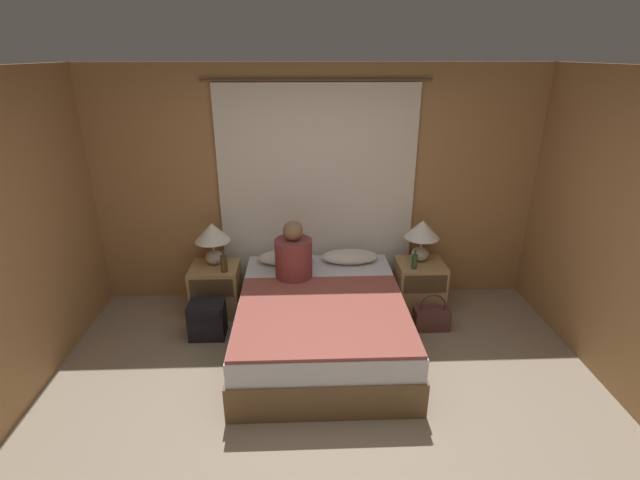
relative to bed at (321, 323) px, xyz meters
The scene contains 16 objects.
ground_plane 1.04m from the bed, 90.00° to the right, with size 16.00×16.00×0.00m, color gray.
wall_back 1.47m from the bed, 90.00° to the left, with size 4.79×0.06×2.50m.
curtain_panel 1.37m from the bed, 90.00° to the left, with size 2.25×0.03×2.35m.
bed is the anchor object (origin of this frame).
nightstand_left 1.28m from the bed, 147.65° to the left, with size 0.49×0.45×0.53m.
nightstand_right 1.28m from the bed, 32.35° to the left, with size 0.49×0.45×0.53m.
lamp_left 1.44m from the bed, 145.02° to the left, with size 0.37×0.37×0.45m.
lamp_right 1.44m from the bed, 34.98° to the left, with size 0.37×0.37×0.45m.
pillow_left 0.90m from the bed, 113.45° to the left, with size 0.60×0.32×0.12m.
pillow_right 0.90m from the bed, 66.55° to the left, with size 0.60×0.32×0.12m.
blanket_on_bed 0.40m from the bed, 90.00° to the right, with size 1.46×1.31×0.03m.
person_left_in_bed 0.69m from the bed, 121.95° to the left, with size 0.36×0.36×0.60m.
beer_bottle_on_left_stand 1.17m from the bed, 149.42° to the left, with size 0.07×0.07×0.23m.
beer_bottle_on_right_stand 1.18m from the bed, 30.03° to the left, with size 0.06×0.06×0.21m.
backpack_on_floor 1.12m from the bed, 168.86° to the left, with size 0.34×0.29×0.36m.
handbag_on_floor 1.16m from the bed, 13.61° to the left, with size 0.35×0.19×0.38m.
Camera 1 is at (-0.16, -2.67, 2.59)m, focal length 26.00 mm.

